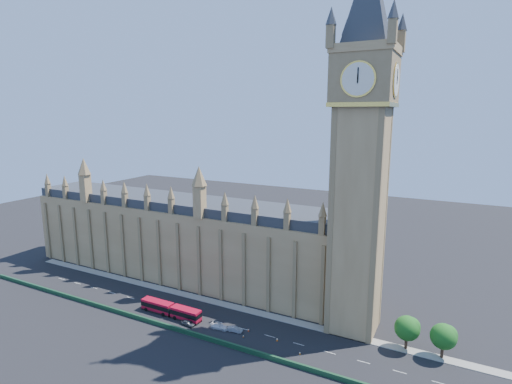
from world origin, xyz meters
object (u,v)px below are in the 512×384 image
at_px(car_silver, 235,329).
at_px(red_bus, 171,310).
at_px(car_grey, 188,323).
at_px(car_white, 219,327).

bearing_deg(car_silver, red_bus, 85.30).
bearing_deg(red_bus, car_silver, 2.75).
height_order(red_bus, car_silver, red_bus).
distance_m(car_grey, car_silver, 13.29).
bearing_deg(red_bus, car_grey, -15.87).
xyz_separation_m(red_bus, car_white, (16.26, 0.11, -1.07)).
bearing_deg(car_grey, car_silver, -70.50).
xyz_separation_m(car_silver, car_white, (-4.36, -0.70, 0.03)).
height_order(red_bus, car_white, red_bus).
xyz_separation_m(red_bus, car_grey, (7.68, -2.25, -1.07)).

